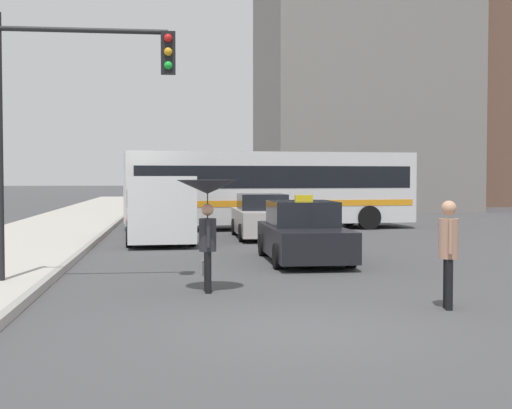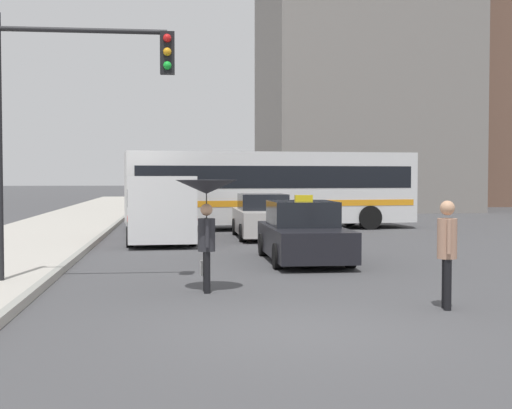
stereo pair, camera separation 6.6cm
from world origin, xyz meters
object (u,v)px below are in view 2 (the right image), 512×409
at_px(city_bus, 271,186).
at_px(pedestrian_with_umbrella, 206,200).
at_px(pedestrian_man, 447,245).
at_px(ambulance_van, 159,205).
at_px(traffic_light, 73,98).
at_px(taxi, 303,234).
at_px(sedan_red, 263,218).

xyz_separation_m(city_bus, pedestrian_with_umbrella, (-3.30, -15.50, -0.01)).
bearing_deg(pedestrian_man, pedestrian_with_umbrella, -106.59).
bearing_deg(pedestrian_with_umbrella, ambulance_van, 4.53).
bearing_deg(traffic_light, taxi, 35.44).
height_order(taxi, sedan_red, taxi).
relative_size(pedestrian_man, traffic_light, 0.34).
bearing_deg(ambulance_van, pedestrian_with_umbrella, 92.76).
relative_size(ambulance_van, traffic_light, 1.06).
bearing_deg(traffic_light, sedan_red, 64.62).
bearing_deg(pedestrian_with_umbrella, taxi, -31.63).
xyz_separation_m(sedan_red, pedestrian_with_umbrella, (-2.46, -11.35, 1.01)).
bearing_deg(pedestrian_with_umbrella, sedan_red, -13.73).
relative_size(sedan_red, traffic_light, 0.85).
relative_size(taxi, city_bus, 0.38).
bearing_deg(sedan_red, city_bus, -101.37).
relative_size(taxi, traffic_light, 0.85).
relative_size(pedestrian_with_umbrella, pedestrian_man, 1.18).
distance_m(ambulance_van, city_bus, 6.86).
distance_m(taxi, pedestrian_man, 6.73).
height_order(ambulance_van, city_bus, city_bus).
xyz_separation_m(city_bus, pedestrian_man, (0.48, -17.59, -0.68)).
bearing_deg(city_bus, taxi, 170.64).
relative_size(sedan_red, ambulance_van, 0.81).
height_order(taxi, pedestrian_with_umbrella, pedestrian_with_umbrella).
relative_size(taxi, sedan_red, 1.00).
bearing_deg(taxi, sedan_red, -88.59).
xyz_separation_m(pedestrian_with_umbrella, pedestrian_man, (3.78, -2.09, -0.66)).
bearing_deg(sedan_red, pedestrian_man, 95.59).
xyz_separation_m(city_bus, traffic_light, (-5.80, -14.62, 1.92)).
distance_m(ambulance_van, pedestrian_with_umbrella, 10.31).
distance_m(taxi, traffic_light, 6.96).
distance_m(ambulance_van, pedestrian_man, 13.26).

